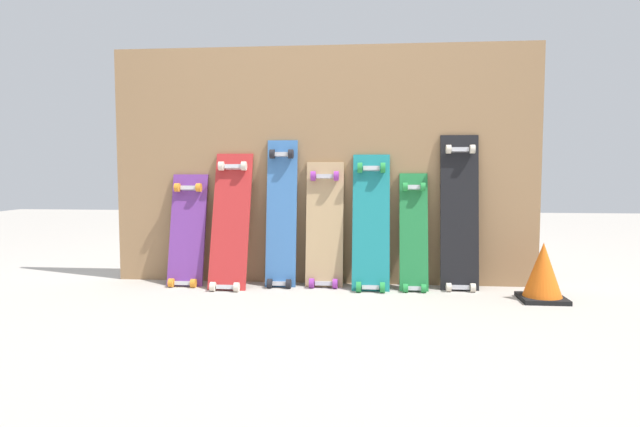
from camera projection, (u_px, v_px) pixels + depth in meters
The scene contains 10 objects.
ground_plane at pixel (321, 285), 3.34m from camera, with size 12.00×12.00×0.00m, color #B2AAA0.
plywood_wall_panel at pixel (322, 166), 3.35m from camera, with size 2.59×0.04×1.44m, color #99724C.
skateboard_purple at pixel (187, 235), 3.34m from camera, with size 0.22×0.23×0.74m.
skateboard_red at pixel (230, 226), 3.26m from camera, with size 0.23×0.32×0.87m.
skateboard_blue at pixel (281, 219), 3.30m from camera, with size 0.18×0.20×0.95m.
skateboard_natural at pixel (325, 230), 3.29m from camera, with size 0.22×0.18×0.81m.
skateboard_teal at pixel (371, 227), 3.21m from camera, with size 0.22×0.27×0.86m.
skateboard_green at pixel (414, 238), 3.21m from camera, with size 0.17×0.24×0.75m.
skateboard_black at pixel (460, 218), 3.20m from camera, with size 0.22×0.20×0.97m.
traffic_cone at pixel (543, 272), 2.92m from camera, with size 0.23×0.23×0.31m.
Camera 1 is at (0.30, -3.28, 0.70)m, focal length 30.76 mm.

